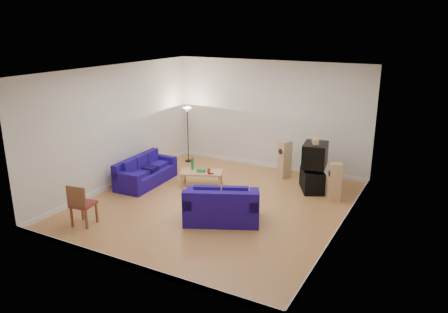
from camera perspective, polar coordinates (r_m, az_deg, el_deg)
The scene contains 16 objects.
room at distance 10.14m, azimuth -1.07°, elevation 1.81°, with size 6.01×6.51×3.21m.
sofa_three_seat at distance 12.09m, azimuth -10.32°, elevation -2.23°, with size 0.91×1.93×0.73m.
sofa_loveseat at distance 9.63m, azimuth -0.31°, elevation -6.82°, with size 1.86×1.51×0.82m.
coffee_table at distance 11.71m, azimuth -2.94°, elevation -2.22°, with size 1.24×0.94×0.40m.
bottle at distance 11.82m, azimuth -4.13°, elevation -0.95°, with size 0.08×0.08×0.33m, color #197233.
tissue_box at distance 11.63m, azimuth -3.03°, elevation -1.83°, with size 0.22×0.12×0.09m, color green.
red_canister at distance 11.59m, azimuth -1.99°, elevation -1.80°, with size 0.09×0.09×0.13m, color red.
remote at distance 11.48m, azimuth -1.74°, elevation -2.26°, with size 0.16×0.05×0.02m, color black.
tv_stand at distance 11.65m, azimuth 11.42°, elevation -2.99°, with size 0.93×0.52×0.57m, color black.
av_receiver at distance 11.54m, azimuth 11.62°, elevation -1.47°, with size 0.38×0.31×0.09m, color black.
television at distance 11.44m, azimuth 11.77°, elevation 0.20°, with size 0.71×0.87×0.61m.
centre_speaker at distance 11.34m, azimuth 11.84°, elevation 2.00°, with size 0.36×0.14×0.12m, color tan.
speaker_left at distance 12.37m, azimuth 7.93°, elevation -0.38°, with size 0.37×0.40×1.07m.
speaker_right at distance 11.01m, azimuth 14.27°, elevation -3.28°, with size 0.36×0.33×0.96m.
floor_lamp at distance 13.54m, azimuth -4.80°, elevation 5.13°, with size 0.29×0.29×1.72m.
dining_chair at distance 9.85m, azimuth -18.19°, elevation -5.79°, with size 0.52×0.52×0.95m.
Camera 1 is at (4.80, -8.52, 4.21)m, focal length 35.00 mm.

